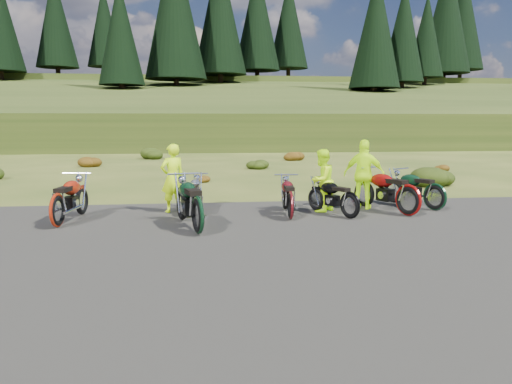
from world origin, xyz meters
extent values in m
plane|color=#354717|center=(0.00, 0.00, 0.00)|extent=(300.00, 300.00, 0.00)
cube|color=black|center=(0.00, -2.00, 0.00)|extent=(20.00, 12.00, 0.04)
cube|color=#2C3E14|center=(0.00, 110.00, 0.00)|extent=(300.00, 90.00, 9.17)
cylinder|color=black|center=(-27.00, 63.00, 8.28)|extent=(0.70, 0.70, 2.20)
cylinder|color=black|center=(-21.00, 69.00, 9.48)|extent=(0.70, 0.70, 2.20)
cone|color=black|center=(-21.00, 69.00, 17.38)|extent=(6.16, 6.16, 14.00)
cylinder|color=black|center=(-15.00, 75.00, 10.27)|extent=(0.70, 0.70, 2.20)
cone|color=black|center=(-15.00, 75.00, 17.67)|extent=(5.72, 5.72, 13.00)
cylinder|color=black|center=(-9.00, 50.00, 5.69)|extent=(0.70, 0.70, 2.20)
cone|color=black|center=(-9.00, 50.00, 12.59)|extent=(5.28, 5.28, 12.00)
cylinder|color=black|center=(-3.00, 56.00, 6.88)|extent=(0.70, 0.70, 2.20)
cone|color=black|center=(-3.00, 56.00, 16.78)|extent=(7.92, 7.92, 18.00)
cylinder|color=black|center=(3.00, 62.00, 8.08)|extent=(0.70, 0.70, 2.20)
cone|color=black|center=(3.00, 62.00, 17.48)|extent=(7.48, 7.48, 17.00)
cylinder|color=black|center=(9.00, 68.00, 9.28)|extent=(0.70, 0.70, 2.20)
cone|color=black|center=(9.00, 68.00, 18.18)|extent=(7.04, 7.04, 16.00)
cylinder|color=black|center=(15.00, 74.00, 10.27)|extent=(0.70, 0.70, 2.20)
cone|color=black|center=(15.00, 74.00, 18.67)|extent=(6.60, 6.60, 15.00)
cylinder|color=black|center=(21.00, 49.00, 5.49)|extent=(0.70, 0.70, 2.20)
cone|color=black|center=(21.00, 49.00, 13.39)|extent=(6.16, 6.16, 14.00)
cylinder|color=black|center=(27.00, 55.00, 6.68)|extent=(0.70, 0.70, 2.20)
cone|color=black|center=(27.00, 55.00, 14.08)|extent=(5.72, 5.72, 13.00)
cylinder|color=black|center=(33.00, 61.00, 7.88)|extent=(0.70, 0.70, 2.20)
cone|color=black|center=(33.00, 61.00, 14.78)|extent=(5.28, 5.28, 12.00)
cylinder|color=black|center=(39.00, 67.00, 9.08)|extent=(0.70, 0.70, 2.20)
cone|color=black|center=(39.00, 67.00, 18.98)|extent=(7.92, 7.92, 18.00)
cylinder|color=black|center=(45.00, 73.00, 10.27)|extent=(0.70, 0.70, 2.20)
cone|color=black|center=(45.00, 73.00, 19.67)|extent=(7.48, 7.48, 17.00)
ellipsoid|color=#70330E|center=(-6.20, 16.60, 0.38)|extent=(1.30, 1.30, 0.77)
ellipsoid|color=#23350D|center=(-3.30, 21.90, 0.46)|extent=(1.56, 1.56, 0.92)
ellipsoid|color=#70330E|center=(-0.40, 9.20, 0.23)|extent=(0.77, 0.77, 0.45)
ellipsoid|color=#23350D|center=(2.50, 14.50, 0.31)|extent=(1.03, 1.03, 0.61)
ellipsoid|color=#70330E|center=(5.40, 19.80, 0.38)|extent=(1.30, 1.30, 0.77)
ellipsoid|color=#23350D|center=(8.30, 7.10, 0.46)|extent=(1.56, 1.56, 0.92)
ellipsoid|color=#70330E|center=(11.20, 12.40, 0.23)|extent=(0.77, 0.77, 0.45)
imported|color=#CAFF0D|center=(-1.16, 2.59, 0.90)|extent=(0.78, 0.67, 1.80)
imported|color=#CAFF0D|center=(2.75, 2.20, 0.83)|extent=(1.01, 1.01, 1.65)
imported|color=#CAFF0D|center=(4.00, 2.47, 0.95)|extent=(1.19, 0.94, 1.89)
camera|label=1|loc=(-0.51, -10.57, 2.41)|focal=35.00mm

